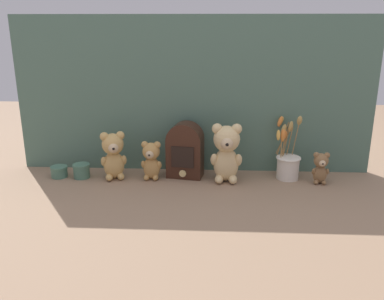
{
  "coord_description": "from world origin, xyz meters",
  "views": [
    {
      "loc": [
        0.09,
        -1.82,
        0.72
      ],
      "look_at": [
        0.0,
        0.02,
        0.15
      ],
      "focal_mm": 38.0,
      "sensor_mm": 36.0,
      "label": 1
    }
  ],
  "objects_px": {
    "teddy_bear_medium": "(113,154)",
    "vintage_radio": "(185,150)",
    "teddy_bear_small": "(151,160)",
    "flower_vase": "(288,161)",
    "decorative_tin_tall": "(82,171)",
    "decorative_tin_short": "(59,172)",
    "teddy_bear_tiny": "(321,167)",
    "teddy_bear_large": "(226,152)"
  },
  "relations": [
    {
      "from": "teddy_bear_medium",
      "to": "vintage_radio",
      "type": "height_order",
      "value": "vintage_radio"
    },
    {
      "from": "teddy_bear_small",
      "to": "vintage_radio",
      "type": "relative_size",
      "value": 0.7
    },
    {
      "from": "flower_vase",
      "to": "decorative_tin_tall",
      "type": "relative_size",
      "value": 3.74
    },
    {
      "from": "flower_vase",
      "to": "decorative_tin_tall",
      "type": "xyz_separation_m",
      "value": [
        -1.0,
        -0.05,
        -0.05
      ]
    },
    {
      "from": "decorative_tin_tall",
      "to": "decorative_tin_short",
      "type": "xyz_separation_m",
      "value": [
        -0.11,
        0.0,
        -0.01
      ]
    },
    {
      "from": "teddy_bear_medium",
      "to": "flower_vase",
      "type": "xyz_separation_m",
      "value": [
        0.84,
        0.05,
        -0.04
      ]
    },
    {
      "from": "vintage_radio",
      "to": "decorative_tin_short",
      "type": "bearing_deg",
      "value": -175.97
    },
    {
      "from": "teddy_bear_tiny",
      "to": "teddy_bear_large",
      "type": "bearing_deg",
      "value": 179.2
    },
    {
      "from": "teddy_bear_small",
      "to": "decorative_tin_tall",
      "type": "height_order",
      "value": "teddy_bear_small"
    },
    {
      "from": "teddy_bear_large",
      "to": "decorative_tin_tall",
      "type": "relative_size",
      "value": 3.42
    },
    {
      "from": "teddy_bear_large",
      "to": "decorative_tin_short",
      "type": "distance_m",
      "value": 0.83
    },
    {
      "from": "teddy_bear_tiny",
      "to": "vintage_radio",
      "type": "distance_m",
      "value": 0.65
    },
    {
      "from": "teddy_bear_large",
      "to": "decorative_tin_tall",
      "type": "xyz_separation_m",
      "value": [
        -0.71,
        0.01,
        -0.11
      ]
    },
    {
      "from": "flower_vase",
      "to": "teddy_bear_tiny",
      "type": "bearing_deg",
      "value": -22.38
    },
    {
      "from": "teddy_bear_small",
      "to": "vintage_radio",
      "type": "xyz_separation_m",
      "value": [
        0.16,
        0.04,
        0.04
      ]
    },
    {
      "from": "teddy_bear_medium",
      "to": "decorative_tin_tall",
      "type": "relative_size",
      "value": 2.84
    },
    {
      "from": "teddy_bear_medium",
      "to": "decorative_tin_short",
      "type": "height_order",
      "value": "teddy_bear_medium"
    },
    {
      "from": "teddy_bear_medium",
      "to": "teddy_bear_small",
      "type": "distance_m",
      "value": 0.18
    },
    {
      "from": "vintage_radio",
      "to": "teddy_bear_tiny",
      "type": "bearing_deg",
      "value": -5.28
    },
    {
      "from": "decorative_tin_short",
      "to": "teddy_bear_tiny",
      "type": "bearing_deg",
      "value": -0.71
    },
    {
      "from": "teddy_bear_tiny",
      "to": "flower_vase",
      "type": "relative_size",
      "value": 0.49
    },
    {
      "from": "teddy_bear_large",
      "to": "teddy_bear_medium",
      "type": "xyz_separation_m",
      "value": [
        -0.54,
        0.01,
        -0.03
      ]
    },
    {
      "from": "vintage_radio",
      "to": "decorative_tin_tall",
      "type": "relative_size",
      "value": 3.3
    },
    {
      "from": "teddy_bear_small",
      "to": "vintage_radio",
      "type": "bearing_deg",
      "value": 15.56
    },
    {
      "from": "teddy_bear_medium",
      "to": "decorative_tin_tall",
      "type": "height_order",
      "value": "teddy_bear_medium"
    },
    {
      "from": "teddy_bear_tiny",
      "to": "vintage_radio",
      "type": "xyz_separation_m",
      "value": [
        -0.64,
        0.06,
        0.06
      ]
    },
    {
      "from": "flower_vase",
      "to": "vintage_radio",
      "type": "xyz_separation_m",
      "value": [
        -0.5,
        0.0,
        0.05
      ]
    },
    {
      "from": "vintage_radio",
      "to": "decorative_tin_tall",
      "type": "xyz_separation_m",
      "value": [
        -0.51,
        -0.05,
        -0.1
      ]
    },
    {
      "from": "teddy_bear_medium",
      "to": "teddy_bear_tiny",
      "type": "distance_m",
      "value": 0.99
    },
    {
      "from": "teddy_bear_small",
      "to": "vintage_radio",
      "type": "height_order",
      "value": "vintage_radio"
    },
    {
      "from": "teddy_bear_medium",
      "to": "teddy_bear_small",
      "type": "xyz_separation_m",
      "value": [
        0.18,
        0.0,
        -0.02
      ]
    },
    {
      "from": "teddy_bear_medium",
      "to": "vintage_radio",
      "type": "relative_size",
      "value": 0.86
    },
    {
      "from": "teddy_bear_small",
      "to": "decorative_tin_short",
      "type": "bearing_deg",
      "value": 179.87
    },
    {
      "from": "teddy_bear_small",
      "to": "decorative_tin_short",
      "type": "height_order",
      "value": "teddy_bear_small"
    },
    {
      "from": "teddy_bear_large",
      "to": "teddy_bear_tiny",
      "type": "relative_size",
      "value": 1.85
    },
    {
      "from": "decorative_tin_tall",
      "to": "decorative_tin_short",
      "type": "relative_size",
      "value": 0.99
    },
    {
      "from": "teddy_bear_tiny",
      "to": "decorative_tin_short",
      "type": "distance_m",
      "value": 1.26
    },
    {
      "from": "teddy_bear_large",
      "to": "teddy_bear_tiny",
      "type": "height_order",
      "value": "teddy_bear_large"
    },
    {
      "from": "flower_vase",
      "to": "decorative_tin_short",
      "type": "bearing_deg",
      "value": -177.77
    },
    {
      "from": "teddy_bear_large",
      "to": "teddy_bear_tiny",
      "type": "distance_m",
      "value": 0.45
    },
    {
      "from": "teddy_bear_medium",
      "to": "flower_vase",
      "type": "distance_m",
      "value": 0.84
    },
    {
      "from": "teddy_bear_small",
      "to": "teddy_bear_tiny",
      "type": "distance_m",
      "value": 0.8
    }
  ]
}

